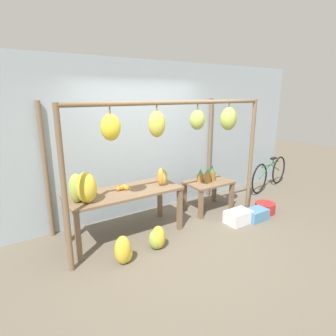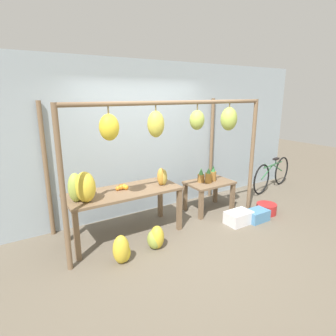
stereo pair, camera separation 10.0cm
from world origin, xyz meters
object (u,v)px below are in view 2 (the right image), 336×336
(pineapple_cluster, at_px, (208,176))
(papaya_pile, at_px, (162,177))
(parked_bicycle, at_px, (272,174))
(fruit_crate_purple, at_px, (257,215))
(orange_pile, at_px, (122,187))
(fruit_crate_white, at_px, (239,218))
(banana_pile_ground_left, at_px, (122,251))
(blue_bucket, at_px, (266,209))
(banana_pile_on_table, at_px, (82,188))
(banana_pile_ground_right, at_px, (156,238))

(pineapple_cluster, height_order, papaya_pile, papaya_pile)
(parked_bicycle, bearing_deg, fruit_crate_purple, -148.98)
(orange_pile, bearing_deg, fruit_crate_white, -21.71)
(orange_pile, bearing_deg, pineapple_cluster, 0.68)
(banana_pile_ground_left, relative_size, fruit_crate_white, 0.90)
(fruit_crate_purple, bearing_deg, orange_pile, 159.46)
(orange_pile, bearing_deg, parked_bicycle, 2.64)
(pineapple_cluster, distance_m, blue_bucket, 1.29)
(banana_pile_on_table, distance_m, fruit_crate_purple, 3.08)
(banana_pile_on_table, distance_m, banana_pile_ground_left, 1.03)
(fruit_crate_white, xyz_separation_m, fruit_crate_purple, (0.36, -0.09, -0.01))
(orange_pile, distance_m, fruit_crate_purple, 2.47)
(pineapple_cluster, bearing_deg, fruit_crate_white, -82.83)
(papaya_pile, bearing_deg, blue_bucket, -16.33)
(banana_pile_on_table, relative_size, blue_bucket, 1.44)
(banana_pile_on_table, xyz_separation_m, parked_bicycle, (4.56, 0.31, -0.58))
(banana_pile_ground_left, xyz_separation_m, parked_bicycle, (4.25, 0.93, 0.18))
(pineapple_cluster, distance_m, papaya_pile, 1.14)
(fruit_crate_white, relative_size, blue_bucket, 1.21)
(fruit_crate_white, bearing_deg, parked_bicycle, 24.17)
(orange_pile, distance_m, banana_pile_ground_left, 1.03)
(pineapple_cluster, distance_m, banana_pile_ground_right, 1.78)
(banana_pile_ground_right, relative_size, papaya_pile, 1.20)
(pineapple_cluster, relative_size, papaya_pile, 1.28)
(pineapple_cluster, xyz_separation_m, banana_pile_ground_left, (-2.11, -0.77, -0.52))
(banana_pile_on_table, relative_size, banana_pile_ground_right, 1.53)
(banana_pile_ground_left, distance_m, blue_bucket, 2.98)
(blue_bucket, xyz_separation_m, parked_bicycle, (1.28, 0.89, 0.27))
(banana_pile_ground_left, relative_size, banana_pile_ground_right, 1.15)
(blue_bucket, distance_m, fruit_crate_purple, 0.42)
(banana_pile_ground_right, bearing_deg, fruit_crate_white, -2.19)
(fruit_crate_white, bearing_deg, banana_pile_ground_right, 177.81)
(banana_pile_on_table, xyz_separation_m, fruit_crate_purple, (2.88, -0.70, -0.85))
(banana_pile_on_table, height_order, pineapple_cluster, banana_pile_on_table)
(orange_pile, bearing_deg, banana_pile_on_table, -168.77)
(banana_pile_ground_right, xyz_separation_m, blue_bucket, (2.40, -0.04, -0.07))
(banana_pile_ground_left, height_order, banana_pile_ground_right, banana_pile_ground_left)
(blue_bucket, bearing_deg, banana_pile_ground_right, 179.07)
(banana_pile_on_table, distance_m, papaya_pile, 1.31)
(banana_pile_ground_right, height_order, parked_bicycle, parked_bicycle)
(banana_pile_ground_left, bearing_deg, orange_pile, 64.47)
(pineapple_cluster, distance_m, banana_pile_ground_left, 2.31)
(banana_pile_ground_left, xyz_separation_m, fruit_crate_purple, (2.57, -0.08, -0.08))
(orange_pile, xyz_separation_m, papaya_pile, (0.65, -0.14, 0.10))
(papaya_pile, distance_m, fruit_crate_purple, 1.89)
(orange_pile, height_order, banana_pile_ground_right, orange_pile)
(banana_pile_ground_left, height_order, fruit_crate_white, banana_pile_ground_left)
(banana_pile_ground_right, bearing_deg, blue_bucket, -0.93)
(banana_pile_ground_left, xyz_separation_m, banana_pile_ground_right, (0.57, 0.07, -0.02))
(blue_bucket, relative_size, papaya_pile, 1.28)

